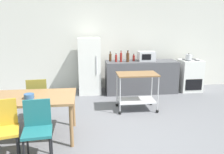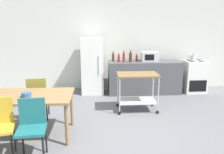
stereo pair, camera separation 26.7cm
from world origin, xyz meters
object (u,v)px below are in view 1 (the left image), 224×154
Objects in this scene: chair_mustard at (4,127)px; bottle_hot_sauce at (121,57)px; dining_table at (30,101)px; kitchen_cart at (137,85)px; kettle at (189,57)px; chair_teal at (38,127)px; fruit_bowl at (29,96)px; stove_oven at (190,75)px; microwave at (146,56)px; bottle_olive_oil at (134,58)px; bottle_sparkling_water at (128,57)px; chair_olive at (38,96)px; bottle_soda at (110,57)px; refrigerator at (90,66)px; bottle_sesame_oil at (116,58)px.

bottle_hot_sauce is (2.15, 3.04, 0.51)m from chair_mustard.
dining_table is 0.71m from chair_mustard.
kettle reaches higher than kitchen_cart.
chair_teal is 0.70m from fruit_bowl.
chair_mustard is at bearing -110.43° from dining_table.
dining_table is 0.76m from chair_teal.
stove_oven is 2.00× the size of microwave.
chair_mustard reaches higher than fruit_bowl.
kettle reaches higher than bottle_olive_oil.
microwave is (-1.30, 0.04, 0.58)m from stove_oven.
bottle_hot_sauce reaches higher than stove_oven.
chair_mustard is 2.83× the size of bottle_sparkling_water.
chair_teal is at bearing -122.62° from bottle_olive_oil.
fruit_bowl is 0.67× the size of kettle.
stove_oven reaches higher than chair_olive.
bottle_soda is 0.49m from bottle_sparkling_water.
refrigerator reaches higher than dining_table.
chair_olive is at bearing -132.49° from bottle_soda.
refrigerator is at bearing 176.30° from kettle.
stove_oven is at bearing -162.10° from chair_olive.
microwave reaches higher than kitchen_cart.
dining_table is 2.76m from refrigerator.
bottle_hot_sauce reaches higher than chair_teal.
bottle_sparkling_water reaches higher than chair_mustard.
refrigerator is 2.85m from fruit_bowl.
stove_oven is at bearing 34.64° from chair_teal.
chair_olive is 4.22m from kettle.
fruit_bowl is 4.56m from kettle.
dining_table is at bearing -126.54° from bottle_sesame_oil.
kettle is (3.82, 2.47, 0.21)m from fruit_bowl.
fruit_bowl is (-2.07, -1.22, 0.22)m from kitchen_cart.
refrigerator is at bearing 68.54° from fruit_bowl.
kettle is at bearing -6.70° from microwave.
microwave is (0.56, 0.14, -0.00)m from bottle_sparkling_water.
chair_teal is 0.98× the size of kitchen_cart.
bottle_olive_oil is (0.19, 0.12, -0.05)m from bottle_sparkling_water.
kitchen_cart is at bearing -98.44° from bottle_olive_oil.
bottle_soda reaches higher than stove_oven.
bottle_hot_sauce is 1.53× the size of bottle_olive_oil.
kitchen_cart is (2.08, 1.11, -0.10)m from dining_table.
bottle_hot_sauce is at bearing -10.36° from refrigerator.
dining_table is 1.69× the size of chair_mustard.
kitchen_cart is 2.41m from fruit_bowl.
bottle_soda is 2.21m from kettle.
chair_teal is at bearing -139.45° from kettle.
dining_table is 6.27× the size of bottle_sesame_oil.
microwave is at bearing 7.29° from bottle_sesame_oil.
refrigerator reaches higher than bottle_hot_sauce.
bottle_sparkling_water reaches higher than kitchen_cart.
dining_table is at bearing 56.03° from chair_mustard.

